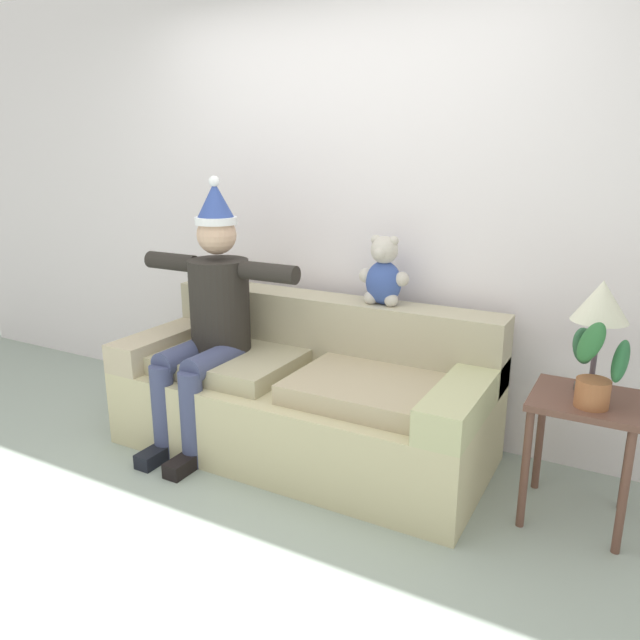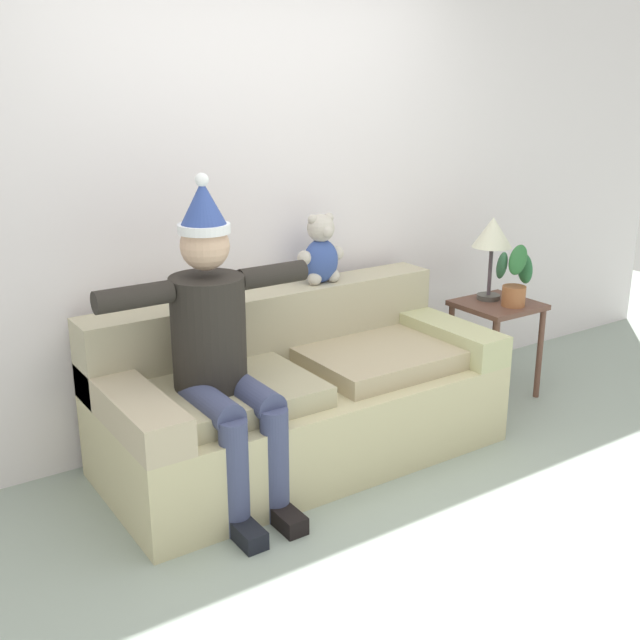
# 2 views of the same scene
# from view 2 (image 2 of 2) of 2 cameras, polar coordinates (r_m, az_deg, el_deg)

# --- Properties ---
(ground_plane) EXTENTS (10.00, 10.00, 0.00)m
(ground_plane) POSITION_cam_2_polar(r_m,az_deg,el_deg) (3.43, 7.96, -16.17)
(ground_plane) COLOR #94A297
(back_wall) EXTENTS (7.00, 0.10, 2.70)m
(back_wall) POSITION_cam_2_polar(r_m,az_deg,el_deg) (4.17, -5.74, 9.95)
(back_wall) COLOR silver
(back_wall) RESTS_ON ground_plane
(couch) EXTENTS (2.04, 0.91, 0.82)m
(couch) POSITION_cam_2_polar(r_m,az_deg,el_deg) (3.99, -1.62, -5.65)
(couch) COLOR #C0B68B
(couch) RESTS_ON ground_plane
(person_seated) EXTENTS (1.02, 0.77, 1.51)m
(person_seated) POSITION_cam_2_polar(r_m,az_deg,el_deg) (3.46, -7.53, -1.77)
(person_seated) COLOR black
(person_seated) RESTS_ON ground_plane
(teddy_bear) EXTENTS (0.29, 0.17, 0.38)m
(teddy_bear) POSITION_cam_2_polar(r_m,az_deg,el_deg) (4.18, 0.08, 5.06)
(teddy_bear) COLOR #374F98
(teddy_bear) RESTS_ON couch
(side_table) EXTENTS (0.45, 0.43, 0.59)m
(side_table) POSITION_cam_2_polar(r_m,az_deg,el_deg) (4.80, 12.93, -0.05)
(side_table) COLOR brown
(side_table) RESTS_ON ground_plane
(table_lamp) EXTENTS (0.24, 0.24, 0.51)m
(table_lamp) POSITION_cam_2_polar(r_m,az_deg,el_deg) (4.74, 12.64, 6.07)
(table_lamp) COLOR #47433E
(table_lamp) RESTS_ON side_table
(potted_plant) EXTENTS (0.26, 0.23, 0.39)m
(potted_plant) POSITION_cam_2_polar(r_m,az_deg,el_deg) (4.68, 14.19, 3.04)
(potted_plant) COLOR #9B5B35
(potted_plant) RESTS_ON side_table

